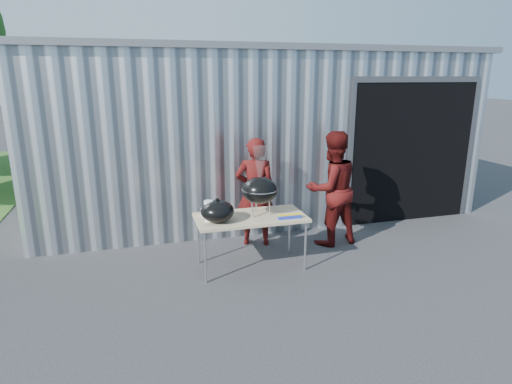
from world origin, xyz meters
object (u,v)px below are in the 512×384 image
object	(u,v)px
person_cook	(255,192)
person_bystander	(332,189)
kettle_grill	(260,186)
folding_table	(251,219)

from	to	relation	value
person_cook	person_bystander	xyz separation A→B (m)	(1.16, -0.30, 0.05)
kettle_grill	person_bystander	xyz separation A→B (m)	(1.32, 0.49, -0.26)
kettle_grill	person_cook	bearing A→B (deg)	78.38
person_bystander	folding_table	bearing A→B (deg)	11.82
kettle_grill	person_bystander	world-z (taller)	person_bystander
folding_table	person_cook	bearing A→B (deg)	69.92
kettle_grill	person_cook	world-z (taller)	person_cook
folding_table	kettle_grill	xyz separation A→B (m)	(0.14, 0.03, 0.45)
person_cook	person_bystander	bearing A→B (deg)	-177.90
folding_table	kettle_grill	world-z (taller)	kettle_grill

